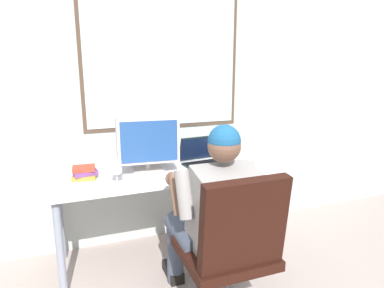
{
  "coord_description": "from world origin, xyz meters",
  "views": [
    {
      "loc": [
        -0.66,
        -0.77,
        1.56
      ],
      "look_at": [
        0.11,
        1.28,
        1.03
      ],
      "focal_mm": 31.95,
      "sensor_mm": 36.0,
      "label": 1
    }
  ],
  "objects": [
    {
      "name": "office_chair",
      "position": [
        0.17,
        0.77,
        0.57
      ],
      "size": [
        0.53,
        0.55,
        0.99
      ],
      "color": "black",
      "rests_on": "ground"
    },
    {
      "name": "laptop",
      "position": [
        0.39,
        1.76,
        0.79
      ],
      "size": [
        0.36,
        0.32,
        0.22
      ],
      "color": "black",
      "rests_on": "desk"
    },
    {
      "name": "desk",
      "position": [
        -0.0,
        1.69,
        0.65
      ],
      "size": [
        1.65,
        0.63,
        0.73
      ],
      "color": "gray",
      "rests_on": "ground"
    },
    {
      "name": "wall_rear",
      "position": [
        0.01,
        2.07,
        1.37
      ],
      "size": [
        5.8,
        0.08,
        2.73
      ],
      "color": "#B4BCB6",
      "rests_on": "ground"
    },
    {
      "name": "book_stack",
      "position": [
        -0.56,
        1.72,
        0.77
      ],
      "size": [
        0.19,
        0.16,
        0.09
      ],
      "color": "olive",
      "rests_on": "desk"
    },
    {
      "name": "crt_monitor",
      "position": [
        -0.09,
        1.74,
        0.99
      ],
      "size": [
        0.48,
        0.33,
        0.44
      ],
      "color": "beige",
      "rests_on": "desk"
    },
    {
      "name": "wine_glass",
      "position": [
        -0.35,
        1.55,
        0.83
      ],
      "size": [
        0.08,
        0.08,
        0.16
      ],
      "color": "silver",
      "rests_on": "desk"
    },
    {
      "name": "person_seated",
      "position": [
        0.16,
        1.03,
        0.64
      ],
      "size": [
        0.53,
        0.75,
        1.22
      ],
      "color": "#41495A",
      "rests_on": "ground"
    }
  ]
}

